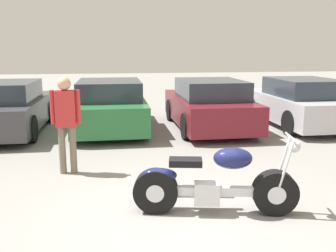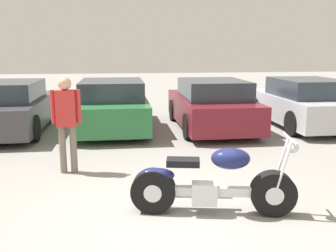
{
  "view_description": "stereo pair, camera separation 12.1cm",
  "coord_description": "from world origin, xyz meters",
  "px_view_note": "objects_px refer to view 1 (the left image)",
  "views": [
    {
      "loc": [
        -0.81,
        -4.41,
        2.21
      ],
      "look_at": [
        0.16,
        2.07,
        0.85
      ],
      "focal_mm": 40.0,
      "sensor_mm": 36.0,
      "label": 1
    },
    {
      "loc": [
        -0.69,
        -4.43,
        2.21
      ],
      "look_at": [
        0.16,
        2.07,
        0.85
      ],
      "focal_mm": 40.0,
      "sensor_mm": 36.0,
      "label": 2
    }
  ],
  "objects_px": {
    "parked_car_green": "(110,106)",
    "parked_car_maroon": "(209,105)",
    "parked_car_silver": "(300,103)",
    "person_standing": "(66,117)",
    "parked_car_dark_grey": "(6,109)",
    "motorcycle": "(214,184)"
  },
  "relations": [
    {
      "from": "parked_car_green",
      "to": "parked_car_maroon",
      "type": "height_order",
      "value": "same"
    },
    {
      "from": "parked_car_maroon",
      "to": "parked_car_silver",
      "type": "distance_m",
      "value": 2.73
    },
    {
      "from": "parked_car_maroon",
      "to": "person_standing",
      "type": "xyz_separation_m",
      "value": [
        -3.48,
        -3.41,
        0.38
      ]
    },
    {
      "from": "parked_car_dark_grey",
      "to": "person_standing",
      "type": "height_order",
      "value": "person_standing"
    },
    {
      "from": "parked_car_maroon",
      "to": "parked_car_silver",
      "type": "bearing_deg",
      "value": 0.59
    },
    {
      "from": "parked_car_dark_grey",
      "to": "parked_car_silver",
      "type": "relative_size",
      "value": 1.0
    },
    {
      "from": "person_standing",
      "to": "motorcycle",
      "type": "bearing_deg",
      "value": -43.32
    },
    {
      "from": "motorcycle",
      "to": "parked_car_green",
      "type": "height_order",
      "value": "parked_car_green"
    },
    {
      "from": "parked_car_silver",
      "to": "motorcycle",
      "type": "bearing_deg",
      "value": -126.72
    },
    {
      "from": "parked_car_green",
      "to": "parked_car_silver",
      "type": "relative_size",
      "value": 1.0
    },
    {
      "from": "person_standing",
      "to": "parked_car_dark_grey",
      "type": "bearing_deg",
      "value": 118.61
    },
    {
      "from": "parked_car_green",
      "to": "person_standing",
      "type": "xyz_separation_m",
      "value": [
        -0.74,
        -3.66,
        0.38
      ]
    },
    {
      "from": "motorcycle",
      "to": "parked_car_green",
      "type": "bearing_deg",
      "value": 103.8
    },
    {
      "from": "parked_car_dark_grey",
      "to": "person_standing",
      "type": "xyz_separation_m",
      "value": [
        1.99,
        -3.65,
        0.38
      ]
    },
    {
      "from": "parked_car_maroon",
      "to": "person_standing",
      "type": "height_order",
      "value": "person_standing"
    },
    {
      "from": "parked_car_dark_grey",
      "to": "parked_car_green",
      "type": "height_order",
      "value": "same"
    },
    {
      "from": "parked_car_silver",
      "to": "person_standing",
      "type": "height_order",
      "value": "person_standing"
    },
    {
      "from": "parked_car_maroon",
      "to": "parked_car_green",
      "type": "bearing_deg",
      "value": 174.65
    },
    {
      "from": "parked_car_dark_grey",
      "to": "person_standing",
      "type": "distance_m",
      "value": 4.17
    },
    {
      "from": "motorcycle",
      "to": "parked_car_green",
      "type": "relative_size",
      "value": 0.54
    },
    {
      "from": "motorcycle",
      "to": "parked_car_dark_grey",
      "type": "xyz_separation_m",
      "value": [
        -4.13,
        5.66,
        0.24
      ]
    },
    {
      "from": "motorcycle",
      "to": "person_standing",
      "type": "distance_m",
      "value": 3.01
    }
  ]
}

